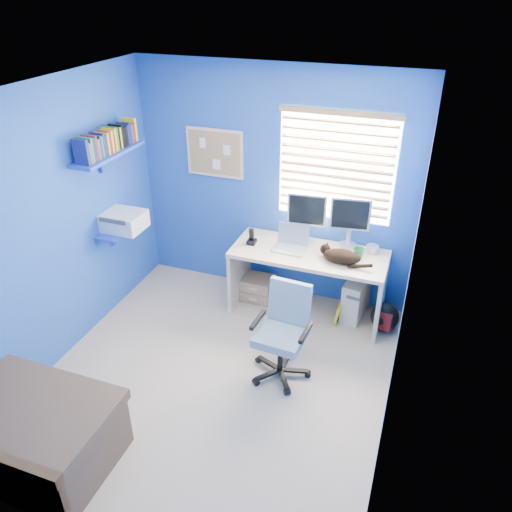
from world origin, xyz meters
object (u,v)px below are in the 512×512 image
(desk, at_px, (307,283))
(office_chair, at_px, (282,343))
(tower_pc, at_px, (356,297))
(laptop, at_px, (290,240))
(cat, at_px, (342,256))

(desk, height_order, office_chair, office_chair)
(tower_pc, xyz_separation_m, office_chair, (-0.47, -1.10, 0.10))
(desk, distance_m, office_chair, 0.98)
(laptop, bearing_deg, office_chair, -75.43)
(office_chair, bearing_deg, cat, 70.43)
(cat, bearing_deg, office_chair, -89.30)
(desk, bearing_deg, laptop, -175.32)
(laptop, xyz_separation_m, cat, (0.55, -0.07, -0.04))
(desk, distance_m, laptop, 0.52)
(cat, bearing_deg, desk, -174.30)
(tower_pc, bearing_deg, desk, -158.70)
(cat, distance_m, tower_pc, 0.64)
(tower_pc, bearing_deg, office_chair, -105.41)
(office_chair, bearing_deg, desk, 91.76)
(desk, distance_m, cat, 0.56)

